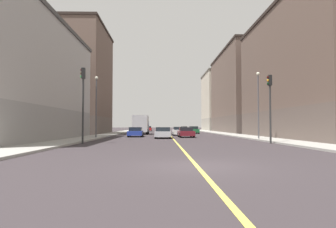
{
  "coord_description": "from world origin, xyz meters",
  "views": [
    {
      "loc": [
        -1.33,
        -11.2,
        1.53
      ],
      "look_at": [
        0.03,
        49.74,
        3.89
      ],
      "focal_mm": 31.49,
      "sensor_mm": 36.0,
      "label": 1
    }
  ],
  "objects_px": {
    "building_left_near": "(314,72)",
    "street_lamp_left_near": "(258,98)",
    "building_left_far": "(222,102)",
    "car_green": "(193,130)",
    "car_silver": "(163,133)",
    "building_left_mid": "(245,92)",
    "traffic_light_right_near": "(83,95)",
    "box_truck": "(141,125)",
    "car_red": "(148,129)",
    "car_orange": "(184,129)",
    "car_blue": "(136,132)",
    "car_maroon": "(186,132)",
    "car_white": "(178,131)",
    "traffic_light_left_near": "(270,99)",
    "street_lamp_right_near": "(96,100)",
    "building_right_corner": "(11,80)",
    "building_right_midblock": "(77,81)"
  },
  "relations": [
    {
      "from": "traffic_light_left_near",
      "to": "car_red",
      "type": "bearing_deg",
      "value": 103.35
    },
    {
      "from": "car_maroon",
      "to": "car_white",
      "type": "bearing_deg",
      "value": 94.66
    },
    {
      "from": "building_right_midblock",
      "to": "car_silver",
      "type": "height_order",
      "value": "building_right_midblock"
    },
    {
      "from": "traffic_light_right_near",
      "to": "street_lamp_right_near",
      "type": "height_order",
      "value": "street_lamp_right_near"
    },
    {
      "from": "building_left_mid",
      "to": "car_blue",
      "type": "height_order",
      "value": "building_left_mid"
    },
    {
      "from": "car_orange",
      "to": "car_blue",
      "type": "xyz_separation_m",
      "value": [
        -9.03,
        -32.43,
        0.01
      ]
    },
    {
      "from": "building_right_corner",
      "to": "street_lamp_left_near",
      "type": "xyz_separation_m",
      "value": [
        25.34,
        1.0,
        -1.71
      ]
    },
    {
      "from": "car_blue",
      "to": "box_truck",
      "type": "relative_size",
      "value": 0.6
    },
    {
      "from": "building_left_far",
      "to": "car_white",
      "type": "height_order",
      "value": "building_left_far"
    },
    {
      "from": "car_silver",
      "to": "car_white",
      "type": "distance_m",
      "value": 9.93
    },
    {
      "from": "street_lamp_left_near",
      "to": "building_left_far",
      "type": "bearing_deg",
      "value": 82.14
    },
    {
      "from": "car_green",
      "to": "car_blue",
      "type": "xyz_separation_m",
      "value": [
        -9.46,
        -15.59,
        -0.02
      ]
    },
    {
      "from": "building_right_midblock",
      "to": "car_white",
      "type": "distance_m",
      "value": 21.27
    },
    {
      "from": "street_lamp_left_near",
      "to": "car_green",
      "type": "height_order",
      "value": "street_lamp_left_near"
    },
    {
      "from": "car_blue",
      "to": "building_right_corner",
      "type": "bearing_deg",
      "value": -139.4
    },
    {
      "from": "traffic_light_right_near",
      "to": "box_truck",
      "type": "height_order",
      "value": "traffic_light_right_near"
    },
    {
      "from": "car_silver",
      "to": "car_maroon",
      "type": "xyz_separation_m",
      "value": [
        2.94,
        2.74,
        -0.02
      ]
    },
    {
      "from": "building_left_near",
      "to": "street_lamp_left_near",
      "type": "height_order",
      "value": "building_left_near"
    },
    {
      "from": "car_orange",
      "to": "building_right_corner",
      "type": "bearing_deg",
      "value": -115.99
    },
    {
      "from": "traffic_light_left_near",
      "to": "car_orange",
      "type": "bearing_deg",
      "value": 94.39
    },
    {
      "from": "car_green",
      "to": "building_right_corner",
      "type": "bearing_deg",
      "value": -129.54
    },
    {
      "from": "traffic_light_right_near",
      "to": "street_lamp_left_near",
      "type": "height_order",
      "value": "street_lamp_left_near"
    },
    {
      "from": "car_blue",
      "to": "car_red",
      "type": "relative_size",
      "value": 1.04
    },
    {
      "from": "box_truck",
      "to": "car_orange",
      "type": "bearing_deg",
      "value": 66.98
    },
    {
      "from": "traffic_light_left_near",
      "to": "street_lamp_right_near",
      "type": "bearing_deg",
      "value": 150.43
    },
    {
      "from": "car_green",
      "to": "car_white",
      "type": "xyz_separation_m",
      "value": [
        -3.4,
        -10.47,
        -0.0
      ]
    },
    {
      "from": "car_green",
      "to": "car_silver",
      "type": "height_order",
      "value": "car_green"
    },
    {
      "from": "building_left_near",
      "to": "building_left_far",
      "type": "relative_size",
      "value": 1.5
    },
    {
      "from": "building_left_mid",
      "to": "traffic_light_left_near",
      "type": "xyz_separation_m",
      "value": [
        -8.58,
        -37.41,
        -4.8
      ]
    },
    {
      "from": "building_right_midblock",
      "to": "building_left_far",
      "type": "bearing_deg",
      "value": 44.96
    },
    {
      "from": "building_left_far",
      "to": "car_maroon",
      "type": "distance_m",
      "value": 50.36
    },
    {
      "from": "box_truck",
      "to": "car_red",
      "type": "bearing_deg",
      "value": 89.95
    },
    {
      "from": "car_red",
      "to": "building_right_midblock",
      "type": "bearing_deg",
      "value": -114.41
    },
    {
      "from": "car_maroon",
      "to": "box_truck",
      "type": "relative_size",
      "value": 0.56
    },
    {
      "from": "building_left_near",
      "to": "building_right_corner",
      "type": "height_order",
      "value": "building_left_near"
    },
    {
      "from": "car_orange",
      "to": "car_maroon",
      "type": "distance_m",
      "value": 34.31
    },
    {
      "from": "building_left_far",
      "to": "traffic_light_right_near",
      "type": "distance_m",
      "value": 65.63
    },
    {
      "from": "car_orange",
      "to": "box_truck",
      "type": "xyz_separation_m",
      "value": [
        -9.09,
        -21.38,
        1.04
      ]
    },
    {
      "from": "car_green",
      "to": "car_red",
      "type": "relative_size",
      "value": 0.97
    },
    {
      "from": "car_silver",
      "to": "building_left_mid",
      "type": "bearing_deg",
      "value": 56.86
    },
    {
      "from": "building_left_near",
      "to": "building_left_far",
      "type": "distance_m",
      "value": 51.77
    },
    {
      "from": "building_left_near",
      "to": "building_left_mid",
      "type": "xyz_separation_m",
      "value": [
        -0.0,
        28.38,
        0.85
      ]
    },
    {
      "from": "building_left_mid",
      "to": "building_right_midblock",
      "type": "xyz_separation_m",
      "value": [
        -32.9,
        -9.48,
        0.91
      ]
    },
    {
      "from": "building_left_mid",
      "to": "traffic_light_right_near",
      "type": "distance_m",
      "value": 44.86
    },
    {
      "from": "traffic_light_left_near",
      "to": "box_truck",
      "type": "distance_m",
      "value": 29.09
    },
    {
      "from": "building_left_near",
      "to": "box_truck",
      "type": "bearing_deg",
      "value": 141.34
    },
    {
      "from": "traffic_light_left_near",
      "to": "traffic_light_right_near",
      "type": "height_order",
      "value": "traffic_light_right_near"
    },
    {
      "from": "street_lamp_left_near",
      "to": "building_right_midblock",
      "type": "bearing_deg",
      "value": 139.18
    },
    {
      "from": "building_right_corner",
      "to": "car_silver",
      "type": "height_order",
      "value": "building_right_corner"
    },
    {
      "from": "car_orange",
      "to": "car_green",
      "type": "xyz_separation_m",
      "value": [
        0.43,
        -16.85,
        0.03
      ]
    }
  ]
}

